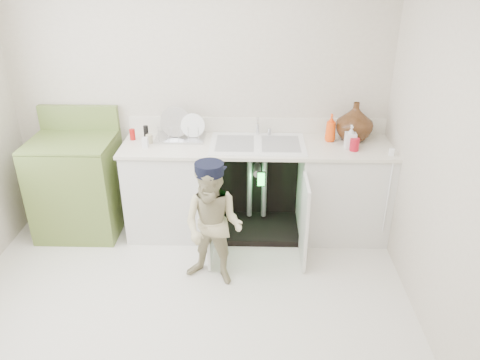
{
  "coord_description": "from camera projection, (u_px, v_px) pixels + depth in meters",
  "views": [
    {
      "loc": [
        0.5,
        -2.7,
        2.47
      ],
      "look_at": [
        0.41,
        0.7,
        0.79
      ],
      "focal_mm": 35.0,
      "sensor_mm": 36.0,
      "label": 1
    }
  ],
  "objects": [
    {
      "name": "room_shell",
      "position": [
        173.0,
        163.0,
        2.97
      ],
      "size": [
        6.0,
        5.5,
        1.26
      ],
      "color": "beige",
      "rests_on": "ground"
    },
    {
      "name": "ground",
      "position": [
        184.0,
        314.0,
        3.53
      ],
      "size": [
        3.5,
        3.5,
        0.0
      ],
      "primitive_type": "plane",
      "color": "beige",
      "rests_on": "ground"
    },
    {
      "name": "repair_worker",
      "position": [
        213.0,
        225.0,
        3.66
      ],
      "size": [
        0.71,
        0.71,
        1.05
      ],
      "rotation": [
        0.0,
        0.0,
        -0.32
      ],
      "color": "#C7BB8F",
      "rests_on": "ground"
    },
    {
      "name": "counter_run",
      "position": [
        260.0,
        185.0,
        4.38
      ],
      "size": [
        2.44,
        1.02,
        1.25
      ],
      "color": "white",
      "rests_on": "ground"
    },
    {
      "name": "avocado_stove",
      "position": [
        78.0,
        184.0,
        4.4
      ],
      "size": [
        0.75,
        0.65,
        1.16
      ],
      "color": "olive",
      "rests_on": "ground"
    }
  ]
}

